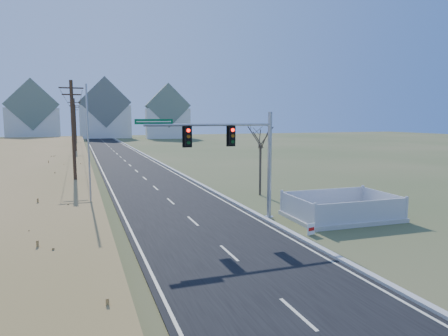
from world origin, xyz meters
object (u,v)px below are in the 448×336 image
at_px(open_sign, 311,229).
at_px(bare_tree, 261,135).
at_px(traffic_signal_mast, 241,154).
at_px(flagpole, 89,169).
at_px(fence_enclosure, 341,214).

height_order(open_sign, bare_tree, bare_tree).
relative_size(traffic_signal_mast, open_sign, 13.36).
bearing_deg(traffic_signal_mast, bare_tree, 57.93).
xyz_separation_m(open_sign, flagpole, (-10.73, 6.61, 2.88)).
bearing_deg(fence_enclosure, traffic_signal_mast, 170.35).
relative_size(fence_enclosure, flagpole, 0.82).
bearing_deg(bare_tree, fence_enclosure, -79.75).
relative_size(open_sign, flagpole, 0.08).
xyz_separation_m(fence_enclosure, bare_tree, (-1.52, 8.40, 4.51)).
bearing_deg(fence_enclosure, flagpole, 166.25).
relative_size(open_sign, bare_tree, 0.10).
bearing_deg(fence_enclosure, bare_tree, 102.52).
height_order(traffic_signal_mast, flagpole, flagpole).
xyz_separation_m(fence_enclosure, flagpole, (-14.42, 4.14, 2.92)).
relative_size(traffic_signal_mast, flagpole, 1.01).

